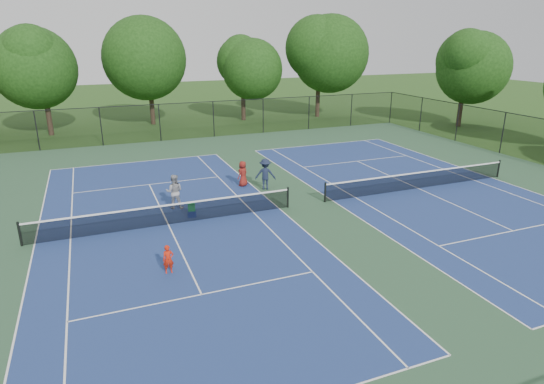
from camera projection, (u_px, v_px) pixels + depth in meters
name	position (u px, v px, depth m)	size (l,w,h in m)	color
ground	(307.00, 205.00, 23.16)	(140.00, 140.00, 0.00)	#234716
court_pad	(307.00, 205.00, 23.16)	(36.00, 36.00, 0.01)	#315737
tennis_court_left	(168.00, 223.00, 20.66)	(12.00, 23.83, 1.07)	navy
tennis_court_right	(418.00, 187.00, 25.61)	(12.00, 23.83, 1.07)	navy
perimeter_fence	(307.00, 175.00, 22.65)	(36.08, 36.08, 3.02)	black
tree_back_a	(40.00, 63.00, 37.68)	(6.80, 6.80, 9.15)	#2D2116
tree_back_b	(147.00, 54.00, 42.44)	(7.60, 7.60, 10.03)	#2D2116
tree_back_c	(243.00, 65.00, 45.10)	(6.00, 6.00, 8.40)	#2D2116
tree_back_d	(319.00, 50.00, 46.62)	(7.80, 7.80, 10.37)	#2D2116
tree_side_e	(466.00, 63.00, 41.70)	(6.60, 6.60, 8.87)	#2D2116
child_player	(168.00, 259.00, 16.31)	(0.39, 0.26, 1.08)	red
instructor	(174.00, 192.00, 22.42)	(0.85, 0.66, 1.75)	#97979A
bystander_b	(265.00, 174.00, 25.26)	(1.14, 0.66, 1.77)	#192137
bystander_c	(243.00, 174.00, 25.86)	(0.72, 0.47, 1.47)	maroon
ball_crate	(192.00, 214.00, 21.57)	(0.40, 0.27, 0.32)	navy
ball_hopper	(191.00, 207.00, 21.45)	(0.34, 0.26, 0.38)	green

